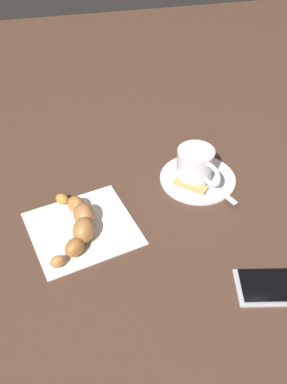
{
  "coord_description": "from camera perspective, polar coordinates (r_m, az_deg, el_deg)",
  "views": [
    {
      "loc": [
        -0.12,
        -0.57,
        0.55
      ],
      "look_at": [
        -0.0,
        -0.02,
        0.03
      ],
      "focal_mm": 41.36,
      "sensor_mm": 36.0,
      "label": 1
    }
  ],
  "objects": [
    {
      "name": "croissant",
      "position": [
        0.73,
        -8.24,
        -4.05
      ],
      "size": [
        0.08,
        0.17,
        0.04
      ],
      "color": "#BC793F",
      "rests_on": "napkin"
    },
    {
      "name": "ground_plane",
      "position": [
        0.8,
        0.03,
        -0.63
      ],
      "size": [
        1.8,
        1.8,
        0.0
      ],
      "primitive_type": "plane",
      "color": "#482F23"
    },
    {
      "name": "sugar_packet",
      "position": [
        0.81,
        6.13,
        0.77
      ],
      "size": [
        0.06,
        0.06,
        0.01
      ],
      "primitive_type": "cube",
      "rotation": [
        0.0,
        0.0,
        5.55
      ],
      "color": "tan",
      "rests_on": "saucer"
    },
    {
      "name": "teaspoon",
      "position": [
        0.83,
        7.85,
        1.87
      ],
      "size": [
        0.06,
        0.12,
        0.01
      ],
      "color": "silver",
      "rests_on": "saucer"
    },
    {
      "name": "espresso_cup",
      "position": [
        0.82,
        6.79,
        3.64
      ],
      "size": [
        0.07,
        0.1,
        0.06
      ],
      "color": "silver",
      "rests_on": "saucer"
    },
    {
      "name": "saucer",
      "position": [
        0.84,
        7.0,
        1.84
      ],
      "size": [
        0.14,
        0.14,
        0.01
      ],
      "primitive_type": "cylinder",
      "color": "silver",
      "rests_on": "ground"
    },
    {
      "name": "napkin",
      "position": [
        0.75,
        -7.86,
        -4.64
      ],
      "size": [
        0.2,
        0.2,
        0.0
      ],
      "primitive_type": "cube",
      "rotation": [
        0.0,
        0.0,
        0.25
      ],
      "color": "silver",
      "rests_on": "ground"
    }
  ]
}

